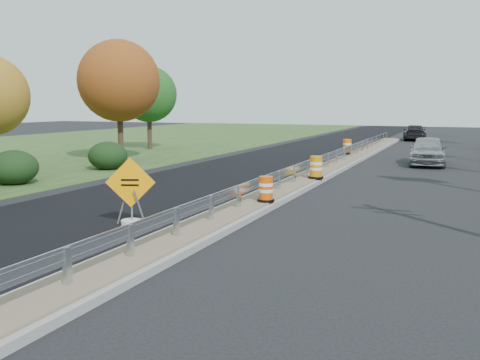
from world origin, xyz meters
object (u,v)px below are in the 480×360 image
at_px(caution_sign, 131,209).
at_px(barrel_median_far, 347,147).
at_px(car_dark_far, 414,133).
at_px(barrel_median_mid, 316,168).
at_px(barrel_median_near, 266,189).
at_px(car_silver, 427,150).

relative_size(caution_sign, barrel_median_far, 2.05).
distance_m(caution_sign, car_dark_far, 41.72).
distance_m(barrel_median_mid, barrel_median_far, 12.06).
xyz_separation_m(barrel_median_near, car_dark_far, (1.54, 37.52, 0.09)).
distance_m(barrel_median_far, car_silver, 5.65).
distance_m(barrel_median_near, car_silver, 16.32).
relative_size(car_silver, car_dark_far, 0.97).
relative_size(barrel_median_mid, car_silver, 0.20).
xyz_separation_m(car_silver, car_dark_far, (-2.59, 21.73, -0.10)).
bearing_deg(barrel_median_mid, barrel_median_far, 95.24).
bearing_deg(car_dark_far, barrel_median_mid, 80.92).
relative_size(barrel_median_mid, car_dark_far, 0.20).
distance_m(barrel_median_far, car_dark_far, 19.52).
xyz_separation_m(barrel_median_near, car_silver, (4.13, 15.78, 0.19)).
bearing_deg(barrel_median_near, caution_sign, -123.87).
height_order(caution_sign, barrel_median_mid, caution_sign).
distance_m(barrel_median_near, barrel_median_mid, 6.16).
height_order(caution_sign, car_dark_far, caution_sign).
bearing_deg(caution_sign, barrel_median_near, 34.28).
bearing_deg(barrel_median_far, barrel_median_mid, -84.76).
relative_size(barrel_median_mid, barrel_median_far, 1.02).
height_order(caution_sign, barrel_median_far, caution_sign).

